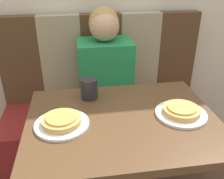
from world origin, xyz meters
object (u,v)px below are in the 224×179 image
(person, at_px, (105,66))
(plate_left, at_px, (62,124))
(plate_right, at_px, (181,114))
(drinking_cup, at_px, (89,89))
(pizza_left, at_px, (62,120))
(pizza_right, at_px, (181,110))

(person, bearing_deg, plate_left, -112.37)
(person, relative_size, plate_right, 3.09)
(drinking_cup, bearing_deg, person, 72.44)
(plate_right, bearing_deg, plate_left, 180.00)
(drinking_cup, bearing_deg, plate_left, -120.46)
(plate_left, relative_size, pizza_left, 1.39)
(pizza_left, relative_size, drinking_cup, 1.60)
(pizza_right, bearing_deg, plate_left, -180.00)
(plate_right, distance_m, drinking_cup, 0.44)
(plate_left, height_order, drinking_cup, drinking_cup)
(person, distance_m, pizza_right, 0.66)
(pizza_right, relative_size, drinking_cup, 1.60)
(person, distance_m, pizza_left, 0.66)
(plate_right, xyz_separation_m, pizza_left, (-0.50, 0.00, 0.02))
(plate_left, xyz_separation_m, plate_right, (0.50, 0.00, 0.00))
(plate_right, height_order, pizza_left, pizza_left)
(pizza_left, height_order, drinking_cup, drinking_cup)
(person, bearing_deg, plate_right, -67.63)
(person, bearing_deg, drinking_cup, -107.56)
(pizza_right, bearing_deg, plate_right, -90.00)
(pizza_left, xyz_separation_m, drinking_cup, (0.13, 0.21, 0.02))
(plate_left, height_order, pizza_right, pizza_right)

